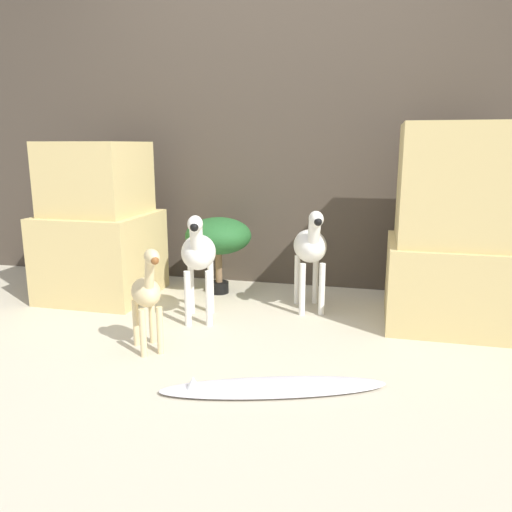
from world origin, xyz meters
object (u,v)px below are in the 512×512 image
(zebra_left, at_px, (198,254))
(giraffe_figurine, at_px, (147,293))
(zebra_right, at_px, (311,247))
(potted_palm_front, at_px, (218,237))
(surfboard, at_px, (272,387))

(zebra_left, bearing_deg, giraffe_figurine, -100.42)
(zebra_left, relative_size, giraffe_figurine, 1.18)
(zebra_right, bearing_deg, giraffe_figurine, -129.98)
(potted_palm_front, bearing_deg, zebra_left, -83.85)
(zebra_left, relative_size, surfboard, 0.66)
(giraffe_figurine, bearing_deg, surfboard, -20.92)
(zebra_right, distance_m, surfboard, 1.16)
(giraffe_figurine, height_order, potted_palm_front, giraffe_figurine)
(zebra_right, relative_size, zebra_left, 1.00)
(zebra_left, xyz_separation_m, potted_palm_front, (-0.06, 0.56, -0.01))
(zebra_left, distance_m, surfboard, 1.03)
(zebra_left, distance_m, potted_palm_front, 0.56)
(potted_palm_front, height_order, surfboard, potted_palm_front)
(zebra_right, xyz_separation_m, giraffe_figurine, (-0.69, -0.83, -0.10))
(zebra_right, xyz_separation_m, potted_palm_front, (-0.66, 0.22, -0.01))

